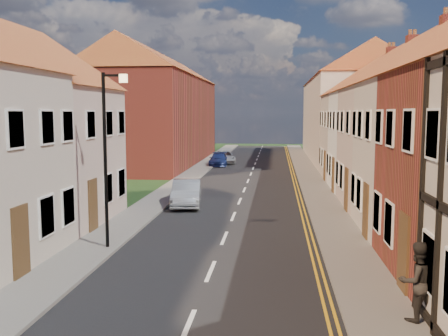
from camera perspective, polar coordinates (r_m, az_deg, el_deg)
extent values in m
cube|color=black|center=(26.99, 1.80, -3.82)|extent=(7.00, 90.00, 0.02)
cube|color=slate|center=(27.64, -7.35, -3.52)|extent=(1.80, 90.00, 0.12)
cube|color=slate|center=(27.03, 11.16, -3.82)|extent=(1.80, 90.00, 0.12)
cube|color=#C09D98|center=(26.50, 22.13, 2.04)|extent=(8.00, 5.80, 6.00)
cube|color=maroon|center=(24.48, 24.19, 13.84)|extent=(0.60, 0.60, 1.60)
cube|color=white|center=(31.72, 19.44, 2.78)|extent=(8.00, 5.00, 6.00)
cube|color=maroon|center=(30.02, 20.67, 12.50)|extent=(0.60, 0.60, 1.60)
cube|color=#B8AA9B|center=(36.98, 17.50, 3.31)|extent=(8.00, 5.80, 6.00)
cube|color=maroon|center=(34.86, 18.56, 11.67)|extent=(0.60, 0.60, 1.60)
cube|color=#C09D98|center=(23.31, -22.84, 1.23)|extent=(8.00, 6.10, 5.80)
cube|color=#B8AA9B|center=(52.03, 14.19, 5.31)|extent=(8.00, 24.00, 8.00)
cube|color=maroon|center=(47.84, -7.63, 5.37)|extent=(8.00, 24.00, 8.00)
cylinder|color=black|center=(17.57, -13.41, 0.76)|extent=(0.12, 0.12, 6.00)
cube|color=black|center=(17.42, -12.55, 10.29)|extent=(0.70, 0.08, 0.08)
cube|color=#FFD899|center=(17.31, -11.43, 10.01)|extent=(0.25, 0.15, 0.28)
imported|color=#B5B9BD|center=(25.73, -4.31, -2.86)|extent=(1.90, 4.17, 1.33)
imported|color=navy|center=(44.83, -0.62, 0.97)|extent=(1.77, 3.97, 1.13)
imported|color=#B6BBBE|center=(46.94, 0.00, 1.24)|extent=(2.67, 4.49, 1.17)
imported|color=black|center=(12.22, 21.21, -11.98)|extent=(1.04, 0.91, 1.81)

